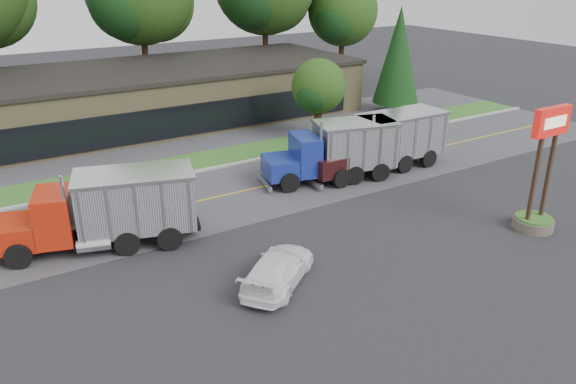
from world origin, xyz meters
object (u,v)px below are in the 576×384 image
object	(u,v)px
dump_truck_blue	(338,150)
dump_truck_maroon	(384,141)
bilo_sign	(539,189)
dump_truck_red	(109,208)
rally_car	(278,269)

from	to	relation	value
dump_truck_blue	dump_truck_maroon	bearing A→B (deg)	-168.64
dump_truck_maroon	bilo_sign	bearing A→B (deg)	94.60
dump_truck_red	rally_car	bearing A→B (deg)	141.20
dump_truck_red	dump_truck_blue	xyz separation A→B (m)	(13.60, 1.40, -0.00)
dump_truck_red	dump_truck_maroon	bearing A→B (deg)	-159.35
dump_truck_red	dump_truck_maroon	size ratio (longest dim) A/B	0.95
bilo_sign	dump_truck_blue	bearing A→B (deg)	111.40
dump_truck_blue	dump_truck_red	bearing A→B (deg)	20.05
rally_car	dump_truck_red	bearing A→B (deg)	-3.65
dump_truck_blue	rally_car	xyz separation A→B (m)	(-8.91, -8.16, -1.14)
dump_truck_red	dump_truck_blue	distance (m)	13.67
bilo_sign	rally_car	size ratio (longest dim) A/B	1.30
bilo_sign	dump_truck_red	distance (m)	19.78
dump_truck_maroon	rally_car	xyz separation A→B (m)	(-12.29, -7.99, -1.15)
bilo_sign	rally_car	distance (m)	13.21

